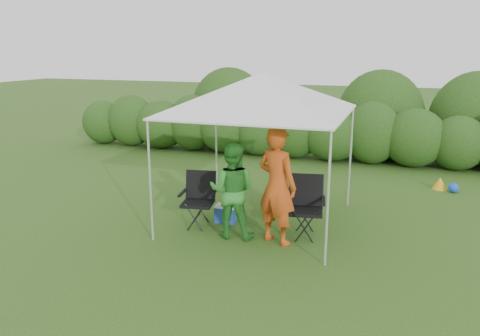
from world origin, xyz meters
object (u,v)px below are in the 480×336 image
(canopy, at_px, (261,93))
(woman, at_px, (232,190))
(man, at_px, (277,186))
(cooler, at_px, (226,214))
(chair_right, at_px, (306,202))
(chair_left, at_px, (199,195))

(canopy, bearing_deg, woman, -105.57)
(canopy, height_order, man, canopy)
(woman, relative_size, cooler, 4.17)
(chair_right, bearing_deg, man, -138.65)
(chair_left, bearing_deg, chair_right, -4.52)
(chair_left, distance_m, cooler, 0.66)
(canopy, distance_m, chair_left, 2.22)
(cooler, bearing_deg, canopy, 21.44)
(chair_right, relative_size, woman, 0.64)
(chair_right, relative_size, cooler, 2.65)
(canopy, height_order, woman, canopy)
(canopy, bearing_deg, chair_right, -22.02)
(woman, bearing_deg, cooler, -66.10)
(chair_left, relative_size, man, 0.50)
(man, relative_size, cooler, 4.97)
(man, distance_m, cooler, 1.56)
(chair_right, distance_m, chair_left, 1.99)
(chair_left, bearing_deg, canopy, 18.96)
(chair_left, relative_size, woman, 0.60)
(canopy, distance_m, man, 1.79)
(canopy, xyz_separation_m, woman, (-0.25, -0.89, -1.61))
(man, height_order, woman, man)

